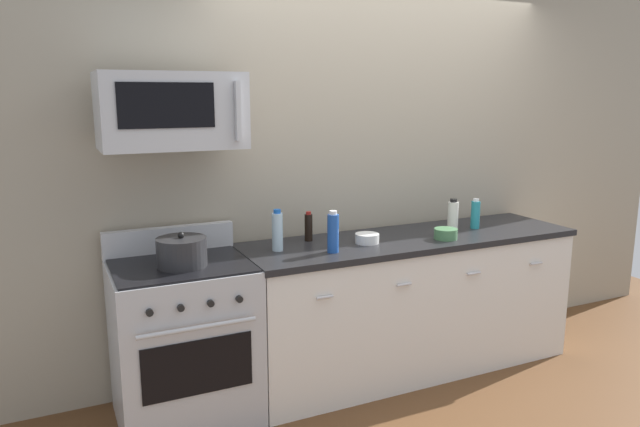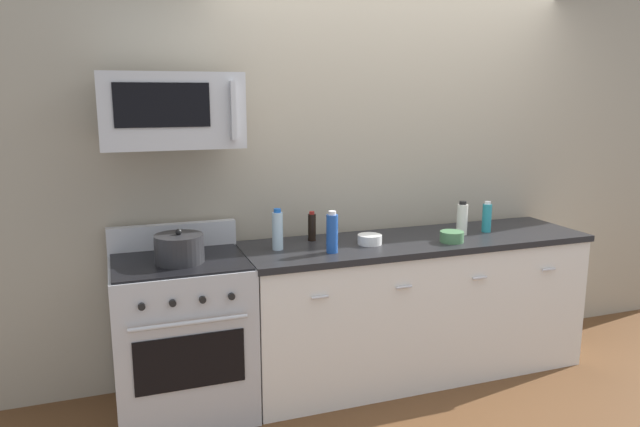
{
  "view_description": "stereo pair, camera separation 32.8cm",
  "coord_description": "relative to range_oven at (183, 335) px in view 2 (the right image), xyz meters",
  "views": [
    {
      "loc": [
        -2.15,
        -3.16,
        1.84
      ],
      "look_at": [
        -0.69,
        -0.05,
        1.14
      ],
      "focal_mm": 33.21,
      "sensor_mm": 36.0,
      "label": 1
    },
    {
      "loc": [
        -1.85,
        -3.28,
        1.84
      ],
      "look_at": [
        -0.69,
        -0.05,
        1.14
      ],
      "focal_mm": 33.21,
      "sensor_mm": 36.0,
      "label": 2
    }
  ],
  "objects": [
    {
      "name": "ground_plane",
      "position": [
        1.51,
        -0.0,
        -0.47
      ],
      "size": [
        6.44,
        6.44,
        0.0
      ],
      "primitive_type": "plane",
      "color": "brown"
    },
    {
      "name": "back_wall",
      "position": [
        1.51,
        0.41,
        0.88
      ],
      "size": [
        5.37,
        0.1,
        2.7
      ],
      "primitive_type": "cube",
      "color": "#9E937F",
      "rests_on": "ground_plane"
    },
    {
      "name": "counter_unit",
      "position": [
        1.51,
        -0.0,
        -0.01
      ],
      "size": [
        2.28,
        0.66,
        0.92
      ],
      "color": "silver",
      "rests_on": "ground_plane"
    },
    {
      "name": "range_oven",
      "position": [
        0.0,
        0.0,
        0.0
      ],
      "size": [
        0.76,
        0.69,
        1.07
      ],
      "color": "#B7BABF",
      "rests_on": "ground_plane"
    },
    {
      "name": "microwave",
      "position": [
        0.0,
        0.04,
        1.28
      ],
      "size": [
        0.74,
        0.44,
        0.4
      ],
      "color": "#B7BABF"
    },
    {
      "name": "bottle_dish_soap",
      "position": [
        2.04,
        0.01,
        0.55
      ],
      "size": [
        0.06,
        0.06,
        0.21
      ],
      "color": "teal",
      "rests_on": "countertop_slab"
    },
    {
      "name": "bottle_soy_sauce_dark",
      "position": [
        0.85,
        0.18,
        0.54
      ],
      "size": [
        0.05,
        0.05,
        0.19
      ],
      "color": "black",
      "rests_on": "countertop_slab"
    },
    {
      "name": "bottle_water_clear",
      "position": [
        0.59,
        0.04,
        0.57
      ],
      "size": [
        0.07,
        0.07,
        0.25
      ],
      "color": "silver",
      "rests_on": "countertop_slab"
    },
    {
      "name": "bottle_soda_blue",
      "position": [
        0.87,
        -0.14,
        0.57
      ],
      "size": [
        0.07,
        0.07,
        0.25
      ],
      "color": "#1E4CA5",
      "rests_on": "countertop_slab"
    },
    {
      "name": "bottle_vinegar_white",
      "position": [
        1.84,
        -0.0,
        0.56
      ],
      "size": [
        0.07,
        0.07,
        0.22
      ],
      "color": "silver",
      "rests_on": "countertop_slab"
    },
    {
      "name": "bowl_green_glaze",
      "position": [
        1.67,
        -0.16,
        0.49
      ],
      "size": [
        0.15,
        0.15,
        0.07
      ],
      "color": "#477A4C",
      "rests_on": "countertop_slab"
    },
    {
      "name": "bowl_white_ceramic",
      "position": [
        1.16,
        -0.03,
        0.48
      ],
      "size": [
        0.15,
        0.15,
        0.06
      ],
      "color": "white",
      "rests_on": "countertop_slab"
    },
    {
      "name": "stockpot",
      "position": [
        0.0,
        -0.05,
        0.53
      ],
      "size": [
        0.27,
        0.27,
        0.19
      ],
      "color": "#262628",
      "rests_on": "range_oven"
    }
  ]
}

